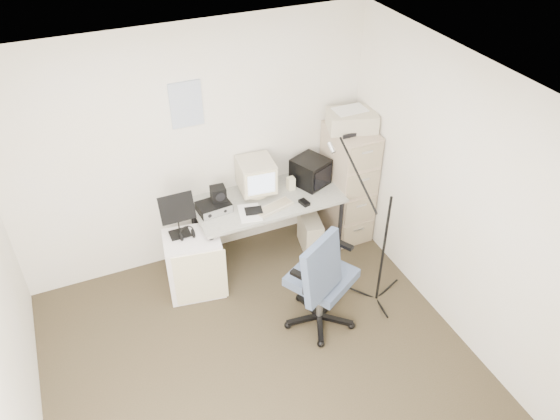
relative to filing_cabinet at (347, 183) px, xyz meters
name	(u,v)px	position (x,y,z in m)	size (l,w,h in m)	color
floor	(266,374)	(-1.58, -1.48, -0.66)	(3.60, 3.60, 0.01)	#332E1B
ceiling	(259,110)	(-1.58, -1.48, 1.85)	(3.60, 3.60, 0.01)	white
wall_back	(193,151)	(-1.58, 0.32, 0.60)	(3.60, 0.02, 2.50)	white
wall_right	(463,208)	(0.22, -1.48, 0.60)	(0.02, 3.60, 2.50)	white
wall_calendar	(186,104)	(-1.60, 0.31, 1.10)	(0.30, 0.02, 0.44)	white
filing_cabinet	(347,183)	(0.00, 0.00, 0.00)	(0.40, 0.60, 1.30)	tan
printer	(352,120)	(0.00, 0.02, 0.74)	(0.48, 0.33, 0.19)	#BFB69E
desk	(268,227)	(-0.95, -0.03, -0.29)	(1.50, 0.70, 0.73)	#B1B3A5
crt_monitor	(256,178)	(-1.02, 0.10, 0.27)	(0.35, 0.37, 0.38)	#BFB69E
crt_tv	(310,172)	(-0.43, 0.06, 0.22)	(0.31, 0.33, 0.28)	black
desk_speaker	(291,183)	(-0.66, 0.03, 0.15)	(0.07, 0.07, 0.14)	beige
keyboard	(274,208)	(-0.96, -0.21, 0.09)	(0.41, 0.14, 0.02)	#BFB69E
mouse	(304,203)	(-0.65, -0.26, 0.10)	(0.07, 0.12, 0.03)	black
radio_receiver	(214,207)	(-1.51, -0.01, 0.13)	(0.32, 0.23, 0.09)	black
radio_speaker	(218,193)	(-1.44, 0.03, 0.24)	(0.14, 0.13, 0.14)	black
papers	(250,213)	(-1.21, -0.20, 0.09)	(0.21, 0.28, 0.02)	white
pc_tower	(310,233)	(-0.49, -0.11, -0.45)	(0.19, 0.43, 0.40)	#BFB69E
office_chair	(322,276)	(-0.88, -1.12, -0.07)	(0.67, 0.67, 1.16)	#3E4665
side_cart	(194,264)	(-1.82, -0.24, -0.32)	(0.53, 0.42, 0.66)	white
music_stand	(177,215)	(-1.90, -0.14, 0.24)	(0.32, 0.17, 0.47)	black
headphones	(187,234)	(-1.85, -0.23, 0.05)	(0.15, 0.15, 0.03)	black
mic_stand	(386,235)	(-0.22, -1.09, 0.16)	(0.02, 0.02, 1.61)	black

